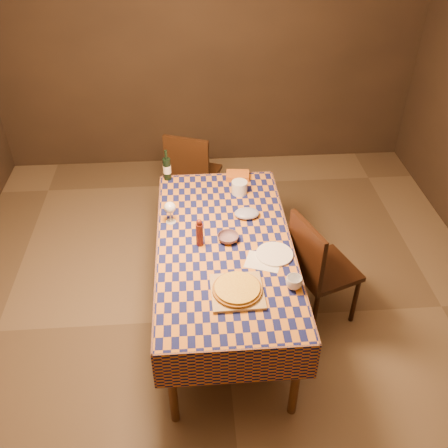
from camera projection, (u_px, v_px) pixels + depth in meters
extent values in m
plane|color=brown|center=(224.00, 319.00, 3.92)|extent=(5.00, 5.00, 0.00)
cube|color=#34271D|center=(206.00, 43.00, 5.08)|extent=(4.50, 0.10, 2.70)
cylinder|color=brown|center=(172.00, 384.00, 3.01)|extent=(0.06, 0.06, 0.75)
cylinder|color=brown|center=(296.00, 376.00, 3.06)|extent=(0.06, 0.06, 0.75)
cylinder|color=brown|center=(174.00, 219.00, 4.33)|extent=(0.06, 0.06, 0.75)
cylinder|color=brown|center=(261.00, 216.00, 4.37)|extent=(0.06, 0.06, 0.75)
cube|color=brown|center=(225.00, 247.00, 3.47)|extent=(0.90, 1.80, 0.03)
cube|color=brown|center=(225.00, 244.00, 3.46)|extent=(0.92, 1.82, 0.02)
cube|color=brown|center=(236.00, 367.00, 2.82)|extent=(0.94, 0.01, 0.30)
cube|color=brown|center=(217.00, 189.00, 4.27)|extent=(0.94, 0.01, 0.30)
cube|color=brown|center=(159.00, 263.00, 3.52)|extent=(0.01, 1.84, 0.30)
cube|color=brown|center=(289.00, 256.00, 3.57)|extent=(0.01, 1.84, 0.30)
cube|color=tan|center=(237.00, 292.00, 3.07)|extent=(0.33, 0.33, 0.02)
cylinder|color=brown|center=(237.00, 289.00, 3.05)|extent=(0.35, 0.35, 0.02)
cylinder|color=gold|center=(237.00, 288.00, 3.04)|extent=(0.32, 0.32, 0.01)
cylinder|color=#521913|center=(200.00, 235.00, 3.39)|extent=(0.06, 0.06, 0.17)
sphere|color=#521913|center=(199.00, 222.00, 3.32)|extent=(0.04, 0.04, 0.04)
imported|color=#664B56|center=(228.00, 238.00, 3.46)|extent=(0.18, 0.18, 0.05)
cylinder|color=white|center=(171.00, 222.00, 3.64)|extent=(0.10, 0.10, 0.01)
cylinder|color=white|center=(171.00, 217.00, 3.62)|extent=(0.01, 0.01, 0.08)
sphere|color=white|center=(170.00, 208.00, 3.57)|extent=(0.09, 0.09, 0.09)
ellipsoid|color=#420709|center=(170.00, 209.00, 3.57)|extent=(0.06, 0.06, 0.03)
cylinder|color=black|center=(167.00, 169.00, 4.06)|extent=(0.07, 0.07, 0.19)
cylinder|color=black|center=(166.00, 155.00, 3.98)|extent=(0.02, 0.02, 0.08)
cylinder|color=silver|center=(167.00, 169.00, 4.06)|extent=(0.07, 0.07, 0.07)
cylinder|color=silver|center=(239.00, 187.00, 3.92)|extent=(0.16, 0.16, 0.10)
cube|color=#B25817|center=(238.00, 176.00, 4.11)|extent=(0.20, 0.15, 0.05)
cylinder|color=white|center=(274.00, 254.00, 3.35)|extent=(0.28, 0.28, 0.01)
imported|color=white|center=(294.00, 282.00, 3.08)|extent=(0.12, 0.12, 0.08)
cube|color=silver|center=(263.00, 262.00, 3.30)|extent=(0.27, 0.24, 0.00)
ellipsoid|color=#9197BA|center=(247.00, 213.00, 3.68)|extent=(0.21, 0.17, 0.05)
cube|color=black|center=(195.00, 174.00, 4.78)|extent=(0.54, 0.54, 0.04)
cube|color=black|center=(187.00, 161.00, 4.48)|extent=(0.40, 0.18, 0.46)
cylinder|color=black|center=(219.00, 187.00, 5.02)|extent=(0.04, 0.04, 0.43)
cylinder|color=black|center=(185.00, 182.00, 5.10)|extent=(0.04, 0.04, 0.43)
cylinder|color=black|center=(207.00, 207.00, 4.75)|extent=(0.04, 0.04, 0.43)
cylinder|color=black|center=(172.00, 201.00, 4.83)|extent=(0.04, 0.04, 0.43)
cube|color=black|center=(325.00, 270.00, 3.71)|extent=(0.54, 0.54, 0.04)
cube|color=black|center=(306.00, 252.00, 3.49)|extent=(0.18, 0.41, 0.46)
cylinder|color=black|center=(355.00, 301.00, 3.78)|extent=(0.04, 0.04, 0.43)
cylinder|color=black|center=(328.00, 271.00, 4.04)|extent=(0.04, 0.04, 0.43)
cylinder|color=black|center=(315.00, 316.00, 3.66)|extent=(0.04, 0.04, 0.43)
cylinder|color=black|center=(289.00, 284.00, 3.92)|extent=(0.04, 0.04, 0.43)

